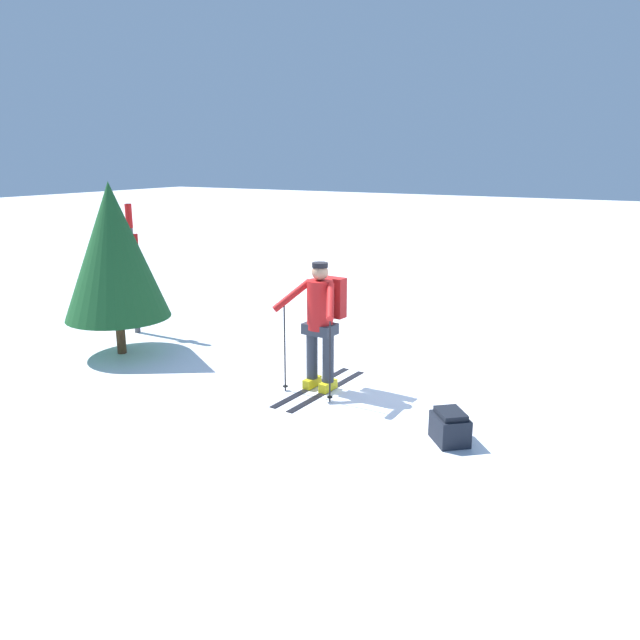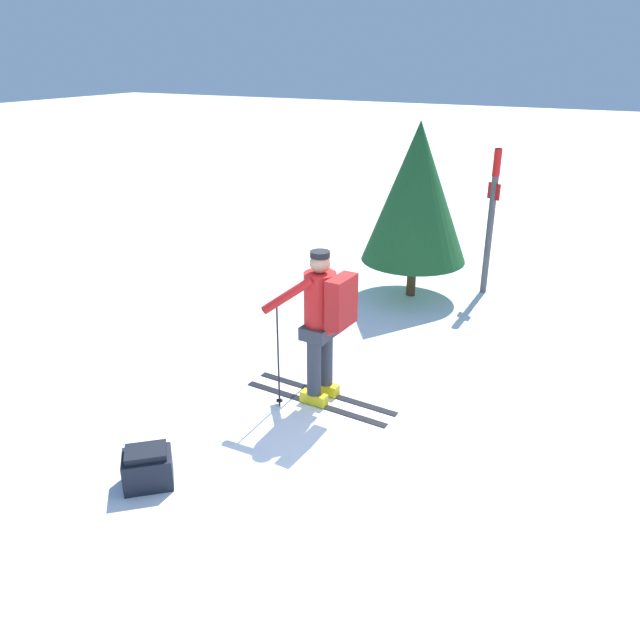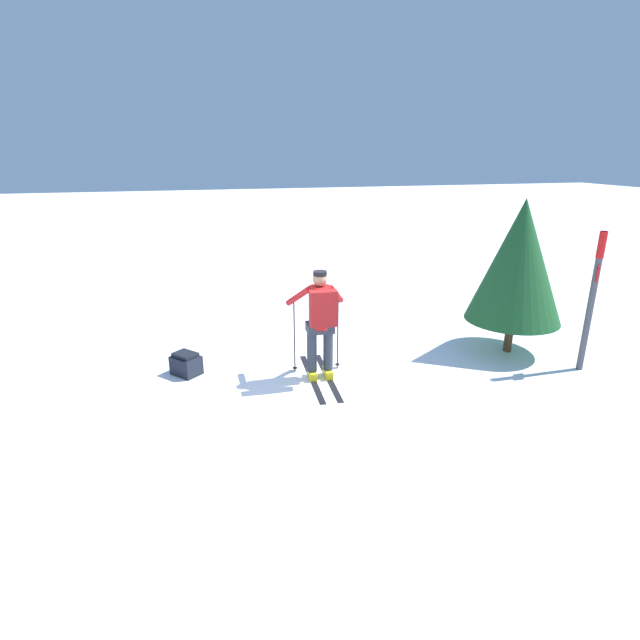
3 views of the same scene
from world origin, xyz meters
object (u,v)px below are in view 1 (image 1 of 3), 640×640
object	(u,v)px
dropped_backpack	(450,427)
pine_tree	(114,251)
skier	(321,316)
trail_marker	(132,259)

from	to	relation	value
dropped_backpack	pine_tree	xyz separation A→B (m)	(-0.47, -5.45, 1.43)
skier	trail_marker	world-z (taller)	trail_marker
trail_marker	pine_tree	xyz separation A→B (m)	(0.97, 0.66, 0.30)
skier	pine_tree	xyz separation A→B (m)	(0.23, -3.46, 0.62)
skier	trail_marker	distance (m)	4.20
dropped_backpack	skier	bearing A→B (deg)	-109.38
skier	dropped_backpack	distance (m)	2.26
skier	trail_marker	size ratio (longest dim) A/B	0.79
pine_tree	trail_marker	bearing A→B (deg)	-145.75
pine_tree	dropped_backpack	bearing A→B (deg)	85.11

